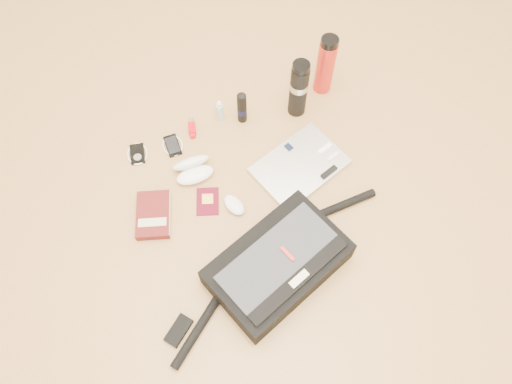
# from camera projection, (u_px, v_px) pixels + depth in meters

# --- Properties ---
(ground) EXTENTS (4.00, 4.00, 0.00)m
(ground) POSITION_uv_depth(u_px,v_px,m) (253.00, 215.00, 1.90)
(ground) COLOR #A77B45
(ground) RESTS_ON ground
(messenger_bag) EXTENTS (0.90, 0.46, 0.13)m
(messenger_bag) POSITION_uv_depth(u_px,v_px,m) (277.00, 265.00, 1.74)
(messenger_bag) COLOR black
(messenger_bag) RESTS_ON ground
(laptop) EXTENTS (0.41, 0.36, 0.03)m
(laptop) POSITION_uv_depth(u_px,v_px,m) (300.00, 166.00, 1.98)
(laptop) COLOR silver
(laptop) RESTS_ON ground
(book) EXTENTS (0.17, 0.21, 0.04)m
(book) POSITION_uv_depth(u_px,v_px,m) (154.00, 215.00, 1.88)
(book) COLOR #4F1312
(book) RESTS_ON ground
(passport) EXTENTS (0.11, 0.14, 0.01)m
(passport) POSITION_uv_depth(u_px,v_px,m) (208.00, 201.00, 1.92)
(passport) COLOR #4C0614
(passport) RESTS_ON ground
(mouse) EXTENTS (0.09, 0.11, 0.03)m
(mouse) POSITION_uv_depth(u_px,v_px,m) (234.00, 205.00, 1.90)
(mouse) COLOR white
(mouse) RESTS_ON ground
(sunglasses_case) EXTENTS (0.16, 0.14, 0.09)m
(sunglasses_case) POSITION_uv_depth(u_px,v_px,m) (193.00, 169.00, 1.95)
(sunglasses_case) COLOR white
(sunglasses_case) RESTS_ON ground
(ipod) EXTENTS (0.09, 0.10, 0.01)m
(ipod) POSITION_uv_depth(u_px,v_px,m) (137.00, 154.00, 2.01)
(ipod) COLOR black
(ipod) RESTS_ON ground
(phone) EXTENTS (0.09, 0.11, 0.01)m
(phone) POSITION_uv_depth(u_px,v_px,m) (173.00, 145.00, 2.03)
(phone) COLOR black
(phone) RESTS_ON ground
(inhaler) EXTENTS (0.04, 0.10, 0.03)m
(inhaler) POSITION_uv_depth(u_px,v_px,m) (192.00, 128.00, 2.06)
(inhaler) COLOR #B60510
(inhaler) RESTS_ON ground
(spray_bottle) EXTENTS (0.03, 0.03, 0.11)m
(spray_bottle) POSITION_uv_depth(u_px,v_px,m) (220.00, 111.00, 2.06)
(spray_bottle) COLOR #9CBED1
(spray_bottle) RESTS_ON ground
(aerosol_can) EXTENTS (0.05, 0.05, 0.17)m
(aerosol_can) POSITION_uv_depth(u_px,v_px,m) (242.00, 107.00, 2.02)
(aerosol_can) COLOR black
(aerosol_can) RESTS_ON ground
(thermos_black) EXTENTS (0.08, 0.08, 0.28)m
(thermos_black) POSITION_uv_depth(u_px,v_px,m) (299.00, 89.00, 1.99)
(thermos_black) COLOR black
(thermos_black) RESTS_ON ground
(thermos_red) EXTENTS (0.10, 0.10, 0.29)m
(thermos_red) POSITION_uv_depth(u_px,v_px,m) (326.00, 65.00, 2.04)
(thermos_red) COLOR red
(thermos_red) RESTS_ON ground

